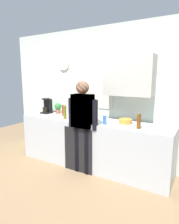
% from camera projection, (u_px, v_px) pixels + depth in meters
% --- Properties ---
extents(ground_plane, '(8.00, 8.00, 0.00)m').
position_uv_depth(ground_plane, '(83.00, 172.00, 3.47)').
color(ground_plane, '#8C6D4C').
extents(kitchen_counter, '(2.89, 0.64, 0.88)m').
position_uv_depth(kitchen_counter, '(91.00, 143.00, 3.64)').
color(kitchen_counter, '#B2B7BC').
rests_on(kitchen_counter, ground_plane).
extents(dishwasher_panel, '(0.56, 0.02, 0.79)m').
position_uv_depth(dishwasher_panel, '(78.00, 150.00, 3.41)').
color(dishwasher_panel, black).
rests_on(dishwasher_panel, ground_plane).
extents(back_wall_assembly, '(4.49, 0.42, 2.60)m').
position_uv_depth(back_wall_assembly, '(105.00, 93.00, 3.78)').
color(back_wall_assembly, silver).
rests_on(back_wall_assembly, ground_plane).
extents(coffee_maker, '(0.20, 0.20, 0.33)m').
position_uv_depth(coffee_maker, '(47.00, 106.00, 4.24)').
color(coffee_maker, black).
rests_on(coffee_maker, kitchen_counter).
extents(bottle_amber_beer, '(0.06, 0.06, 0.23)m').
position_uv_depth(bottle_amber_beer, '(139.00, 121.00, 2.96)').
color(bottle_amber_beer, brown).
rests_on(bottle_amber_beer, kitchen_counter).
extents(bottle_red_vinegar, '(0.06, 0.06, 0.22)m').
position_uv_depth(bottle_red_vinegar, '(64.00, 111.00, 3.95)').
color(bottle_red_vinegar, maroon).
rests_on(bottle_red_vinegar, kitchen_counter).
extents(bottle_olive_oil, '(0.06, 0.06, 0.25)m').
position_uv_depth(bottle_olive_oil, '(65.00, 112.00, 3.67)').
color(bottle_olive_oil, olive).
rests_on(bottle_olive_oil, kitchen_counter).
extents(bottle_clear_soda, '(0.09, 0.09, 0.28)m').
position_uv_depth(bottle_clear_soda, '(82.00, 114.00, 3.38)').
color(bottle_clear_soda, '#2D8C33').
rests_on(bottle_clear_soda, kitchen_counter).
extents(cup_blue_mug, '(0.08, 0.08, 0.10)m').
position_uv_depth(cup_blue_mug, '(72.00, 118.00, 3.53)').
color(cup_blue_mug, '#3351B2').
rests_on(cup_blue_mug, kitchen_counter).
extents(cup_terracotta_mug, '(0.08, 0.08, 0.09)m').
position_uv_depth(cup_terracotta_mug, '(84.00, 115.00, 3.82)').
color(cup_terracotta_mug, '#B26647').
rests_on(cup_terracotta_mug, kitchen_counter).
extents(mixing_bowl, '(0.22, 0.22, 0.08)m').
position_uv_depth(mixing_bowl, '(125.00, 121.00, 3.31)').
color(mixing_bowl, orange).
rests_on(mixing_bowl, kitchen_counter).
extents(potted_plant, '(0.15, 0.15, 0.23)m').
position_uv_depth(potted_plant, '(58.00, 107.00, 4.21)').
color(potted_plant, '#9E5638').
rests_on(potted_plant, kitchen_counter).
extents(dish_soap, '(0.06, 0.06, 0.18)m').
position_uv_depth(dish_soap, '(105.00, 120.00, 3.24)').
color(dish_soap, blue).
rests_on(dish_soap, kitchen_counter).
extents(person_at_sink, '(0.57, 0.22, 1.60)m').
position_uv_depth(person_at_sink, '(83.00, 120.00, 3.30)').
color(person_at_sink, black).
rests_on(person_at_sink, ground_plane).
extents(person_guest, '(0.57, 0.22, 1.60)m').
position_uv_depth(person_guest, '(83.00, 120.00, 3.30)').
color(person_guest, black).
rests_on(person_guest, ground_plane).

